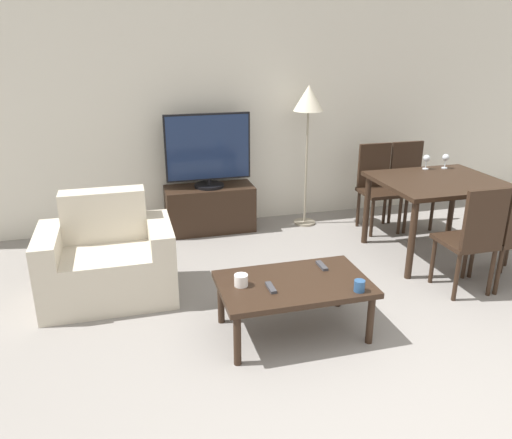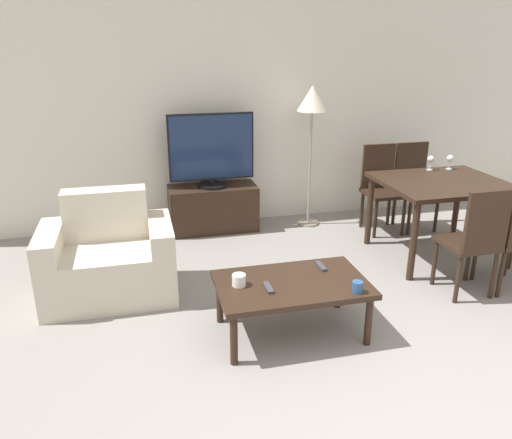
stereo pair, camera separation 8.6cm
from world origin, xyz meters
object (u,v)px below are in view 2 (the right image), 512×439
at_px(tv_stand, 213,208).
at_px(cup_colored_far, 239,280).
at_px(dining_chair_far, 414,182).
at_px(wine_glass_center, 450,159).
at_px(armchair, 109,260).
at_px(dining_chair_near, 475,238).
at_px(dining_chair_far_left, 381,184).
at_px(dining_table, 442,190).
at_px(floor_lamp, 312,106).
at_px(coffee_table, 292,288).
at_px(cup_white_near, 357,287).
at_px(remote_secondary, 268,288).
at_px(tv, 211,151).
at_px(wine_glass_left, 431,160).
at_px(remote_primary, 321,266).

relative_size(tv_stand, cup_colored_far, 10.03).
relative_size(dining_chair_far, wine_glass_center, 6.32).
relative_size(armchair, dining_chair_near, 1.11).
distance_m(tv_stand, dining_chair_far_left, 1.83).
relative_size(dining_table, dining_chair_near, 1.21).
relative_size(tv_stand, floor_lamp, 0.61).
bearing_deg(coffee_table, cup_white_near, -33.35).
bearing_deg(tv_stand, cup_white_near, -76.44).
xyz_separation_m(dining_chair_far_left, remote_secondary, (-1.75, -1.82, -0.10)).
distance_m(tv, dining_chair_near, 2.68).
height_order(armchair, tv, tv).
relative_size(coffee_table, dining_table, 0.93).
relative_size(dining_table, dining_chair_far, 1.21).
height_order(dining_chair_far, wine_glass_left, dining_chair_far).
relative_size(dining_table, dining_chair_far_left, 1.21).
distance_m(remote_secondary, cup_colored_far, 0.21).
bearing_deg(armchair, cup_colored_far, -44.14).
bearing_deg(dining_chair_far_left, coffee_table, -131.65).
bearing_deg(cup_colored_far, tv, 85.68).
relative_size(cup_colored_far, wine_glass_center, 0.64).
bearing_deg(dining_chair_far, wine_glass_center, -75.95).
bearing_deg(coffee_table, armchair, 144.35).
relative_size(tv_stand, tv, 1.05).
xyz_separation_m(dining_chair_far, floor_lamp, (-1.09, 0.32, 0.80)).
relative_size(coffee_table, remote_primary, 6.94).
distance_m(armchair, floor_lamp, 2.62).
bearing_deg(remote_primary, dining_chair_far_left, 50.99).
xyz_separation_m(remote_secondary, wine_glass_center, (2.25, 1.39, 0.44)).
xyz_separation_m(dining_chair_far_left, wine_glass_center, (0.50, -0.43, 0.34)).
relative_size(dining_chair_far_left, remote_primary, 6.15).
height_order(tv_stand, coffee_table, tv_stand).
distance_m(dining_chair_far, wine_glass_center, 0.56).
distance_m(tv, remote_primary, 2.09).
distance_m(dining_chair_near, cup_white_near, 1.26).
height_order(tv, cup_colored_far, tv).
bearing_deg(dining_chair_far, remote_secondary, -139.62).
bearing_deg(coffee_table, dining_chair_far_left, 48.35).
bearing_deg(dining_table, cup_colored_far, -156.35).
distance_m(remote_primary, wine_glass_left, 2.02).
distance_m(dining_chair_near, dining_chair_far_left, 1.58).
distance_m(dining_chair_far, cup_white_near, 2.55).
bearing_deg(wine_glass_center, remote_secondary, -148.25).
bearing_deg(cup_white_near, dining_chair_near, 19.56).
relative_size(cup_colored_far, wine_glass_left, 0.64).
relative_size(tv_stand, coffee_table, 0.90).
relative_size(coffee_table, floor_lamp, 0.68).
xyz_separation_m(dining_chair_far_left, remote_primary, (-1.29, -1.59, -0.10)).
bearing_deg(dining_chair_far, coffee_table, -138.03).
bearing_deg(wine_glass_center, tv, 160.03).
xyz_separation_m(armchair, remote_secondary, (1.07, -0.96, 0.11)).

